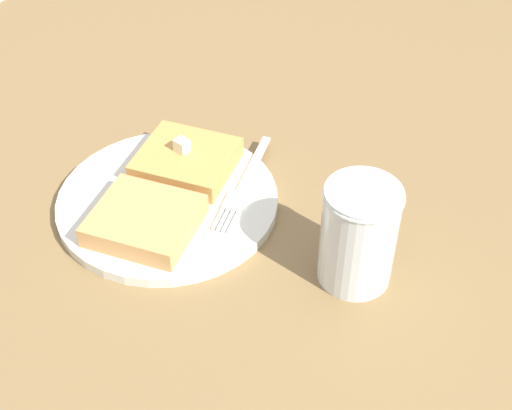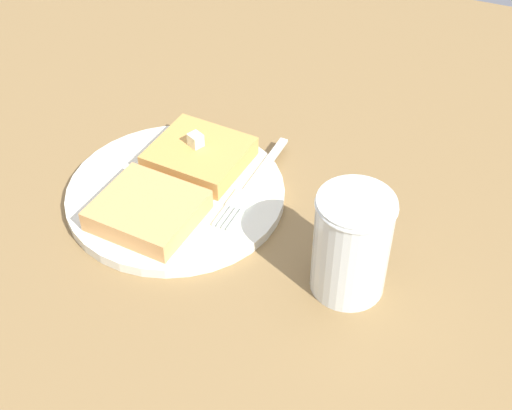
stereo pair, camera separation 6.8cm
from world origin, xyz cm
name	(u,v)px [view 1 (the left image)]	position (x,y,z in cm)	size (l,w,h in cm)	color
table_surface	(140,156)	(0.00, 0.00, 1.12)	(100.73, 100.73, 2.24)	olive
plate	(168,201)	(8.27, 6.69, 2.88)	(23.14, 23.14, 1.14)	silver
toast_slice_left	(186,160)	(3.27, 7.11, 4.49)	(9.08, 9.85, 2.23)	#CD9348
toast_slice_middle	(145,221)	(13.28, 6.27, 4.49)	(9.08, 9.85, 2.23)	tan
butter_pat_primary	(182,145)	(3.11, 6.68, 6.33)	(1.45, 1.30, 1.45)	#F1F1C5
fork	(242,187)	(4.95, 13.88, 3.56)	(16.04, 2.31, 0.36)	silver
syrup_jar	(358,237)	(12.90, 27.15, 7.26)	(7.17, 7.17, 10.56)	#5D2D09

